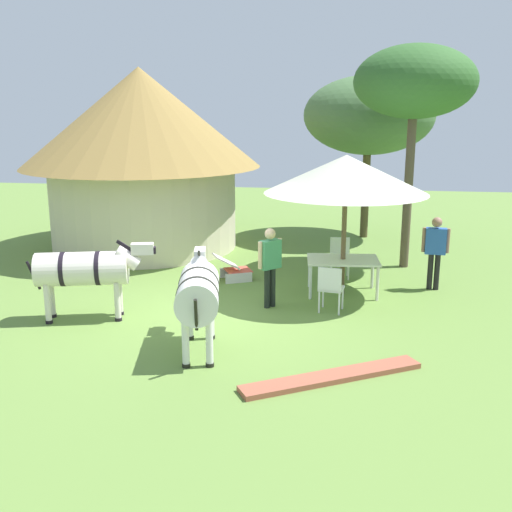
% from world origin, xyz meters
% --- Properties ---
extents(ground_plane, '(36.00, 36.00, 0.00)m').
position_xyz_m(ground_plane, '(0.00, 0.00, 0.00)').
color(ground_plane, olive).
extents(thatched_hut, '(6.35, 6.35, 4.80)m').
position_xyz_m(thatched_hut, '(-2.87, 5.17, 2.68)').
color(thatched_hut, beige).
rests_on(thatched_hut, ground_plane).
extents(shade_umbrella, '(3.29, 3.29, 2.87)m').
position_xyz_m(shade_umbrella, '(2.56, 1.60, 2.48)').
color(shade_umbrella, brown).
rests_on(shade_umbrella, ground_plane).
extents(patio_dining_table, '(1.53, 1.08, 0.74)m').
position_xyz_m(patio_dining_table, '(2.56, 1.60, 0.66)').
color(patio_dining_table, silver).
rests_on(patio_dining_table, ground_plane).
extents(patio_chair_west_end, '(0.51, 0.49, 0.90)m').
position_xyz_m(patio_chair_west_end, '(2.34, 0.35, 0.52)').
color(patio_chair_west_end, silver).
rests_on(patio_chair_west_end, ground_plane).
extents(patio_chair_east_end, '(0.46, 0.44, 0.90)m').
position_xyz_m(patio_chair_east_end, '(2.49, 2.86, 0.52)').
color(patio_chair_east_end, silver).
rests_on(patio_chair_east_end, ground_plane).
extents(guest_beside_umbrella, '(0.56, 0.23, 1.56)m').
position_xyz_m(guest_beside_umbrella, '(4.47, 2.17, 0.94)').
color(guest_beside_umbrella, black).
rests_on(guest_beside_umbrella, ground_plane).
extents(guest_behind_table, '(0.43, 0.44, 1.56)m').
position_xyz_m(guest_behind_table, '(1.17, 0.51, 0.94)').
color(guest_behind_table, black).
rests_on(guest_behind_table, ground_plane).
extents(striped_lounge_chair, '(0.96, 0.83, 0.61)m').
position_xyz_m(striped_lounge_chair, '(0.13, 2.26, 0.25)').
color(striped_lounge_chair, '#CC4F3C').
rests_on(striped_lounge_chair, ground_plane).
extents(zebra_nearest_camera, '(2.25, 0.99, 1.48)m').
position_xyz_m(zebra_nearest_camera, '(-2.04, -0.64, 0.94)').
color(zebra_nearest_camera, silver).
rests_on(zebra_nearest_camera, ground_plane).
extents(zebra_by_umbrella, '(0.92, 2.14, 1.52)m').
position_xyz_m(zebra_by_umbrella, '(0.33, -1.80, 0.98)').
color(zebra_by_umbrella, silver).
rests_on(zebra_by_umbrella, ground_plane).
extents(acacia_tree_right_background, '(3.72, 3.72, 4.66)m').
position_xyz_m(acacia_tree_right_background, '(3.16, 7.36, 3.54)').
color(acacia_tree_right_background, '#4C4327').
rests_on(acacia_tree_right_background, ground_plane).
extents(acacia_tree_left_background, '(2.77, 2.77, 5.17)m').
position_xyz_m(acacia_tree_left_background, '(4.03, 4.01, 4.31)').
color(acacia_tree_left_background, brown).
rests_on(acacia_tree_left_background, ground_plane).
extents(brick_patio_kerb, '(2.60, 1.73, 0.08)m').
position_xyz_m(brick_patio_kerb, '(2.46, -2.54, 0.04)').
color(brick_patio_kerb, '#9E533D').
rests_on(brick_patio_kerb, ground_plane).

